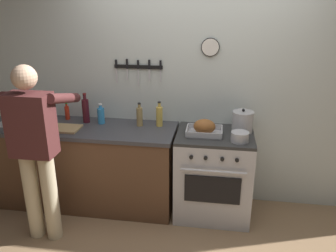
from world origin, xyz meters
TOP-DOWN VIEW (x-y plane):
  - wall_back at (-0.00, 1.35)m, footprint 6.00×0.13m
  - counter_block at (-1.21, 0.99)m, footprint 2.03×0.65m
  - stove at (0.22, 0.99)m, footprint 0.76×0.67m
  - person_cook at (-1.35, 0.36)m, footprint 0.51×0.63m
  - roasting_pan at (0.11, 0.95)m, footprint 0.35×0.26m
  - stock_pot at (0.48, 1.10)m, footprint 0.21×0.21m
  - saucepan at (0.45, 0.83)m, footprint 0.17×0.17m
  - cutting_board at (-1.34, 0.88)m, footprint 0.36×0.24m
  - bottle_vinegar at (-0.57, 1.11)m, footprint 0.06×0.06m
  - bottle_cooking_oil at (-0.37, 1.13)m, footprint 0.07×0.07m
  - bottle_dish_soap at (-1.00, 1.12)m, footprint 0.07×0.07m
  - bottle_wine_red at (-1.17, 1.13)m, footprint 0.07×0.07m
  - bottle_hot_sauce at (-1.41, 1.19)m, footprint 0.05×0.05m

SIDE VIEW (x-z plane):
  - stove at x=0.22m, z-range 0.00..0.90m
  - counter_block at x=-1.21m, z-range 0.01..0.91m
  - cutting_board at x=-1.34m, z-range 0.90..0.92m
  - saucepan at x=0.45m, z-range 0.90..0.99m
  - person_cook at x=-1.35m, z-range 0.12..1.78m
  - roasting_pan at x=0.11m, z-range 0.89..1.05m
  - bottle_hot_sauce at x=-1.41m, z-range 0.88..1.07m
  - bottle_dish_soap at x=-1.00m, z-range 0.88..1.10m
  - bottle_vinegar at x=-0.57m, z-range 0.88..1.13m
  - stock_pot at x=0.48m, z-range 0.89..1.12m
  - bottle_cooking_oil at x=-0.37m, z-range 0.88..1.14m
  - bottle_wine_red at x=-1.17m, z-range 0.87..1.20m
  - wall_back at x=0.00m, z-range 0.00..2.60m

